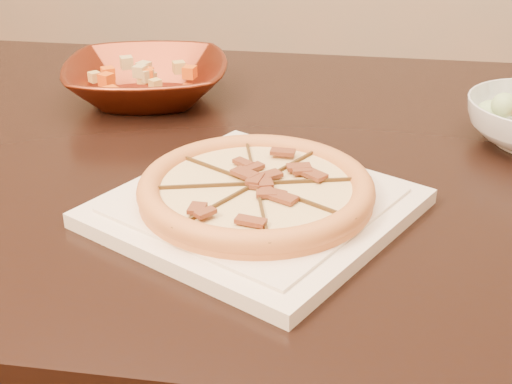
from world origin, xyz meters
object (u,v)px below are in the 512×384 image
Objects in this scene: dining_table at (233,206)px; pizza at (256,189)px; bronze_bowl at (147,81)px; plate at (256,207)px.

dining_table is 0.24m from pizza.
bronze_bowl reaches higher than pizza.
plate is at bearing 17.84° from pizza.
dining_table is at bearing 115.73° from pizza.
plate is 0.43m from bronze_bowl.
pizza is (-0.00, -0.00, 0.02)m from plate.
bronze_bowl is (-0.19, 0.15, 0.13)m from dining_table.
plate is at bearing -64.26° from dining_table.
pizza is at bearing -49.44° from bronze_bowl.
pizza is 0.43m from bronze_bowl.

